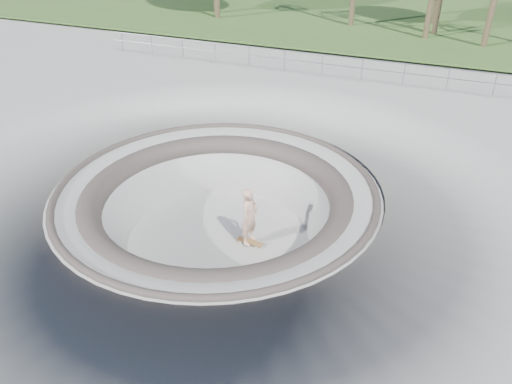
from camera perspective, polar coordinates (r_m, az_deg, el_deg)
ground at (r=15.86m, az=-4.53°, el=0.39°), size 180.00×180.00×0.00m
skate_bowl at (r=16.86m, az=-4.27°, el=-4.97°), size 14.00×14.00×4.10m
grass_strip at (r=47.19m, az=15.37°, el=20.42°), size 180.00×36.00×0.12m
distant_hills at (r=70.94m, az=20.75°, el=16.82°), size 103.20×45.00×28.60m
safety_railing at (r=25.99m, az=7.59°, el=14.27°), size 25.00×0.06×1.03m
skateboard at (r=16.52m, az=-0.72°, el=-5.72°), size 0.93×0.33×0.09m
skater at (r=15.94m, az=-0.74°, el=-2.81°), size 0.55×0.77×1.98m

